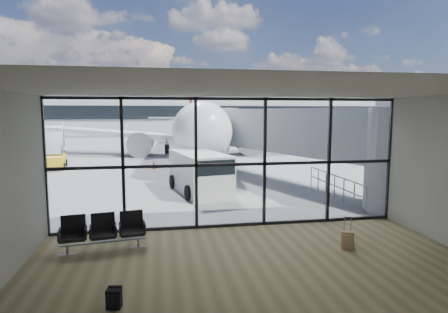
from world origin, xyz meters
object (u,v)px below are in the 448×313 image
object	(u,v)px
seating_row	(103,230)
airliner	(194,124)
backpack	(114,299)
suitcase	(347,240)
mobile_stairs	(52,160)
service_van	(200,172)
belt_loader	(54,158)

from	to	relation	value
seating_row	airliner	bearing A→B (deg)	71.40
backpack	suitcase	size ratio (longest dim) A/B	0.47
mobile_stairs	suitcase	bearing A→B (deg)	-64.48
seating_row	mobile_stairs	world-z (taller)	mobile_stairs
service_van	belt_loader	distance (m)	15.12
backpack	service_van	distance (m)	11.20
suitcase	backpack	bearing A→B (deg)	-137.83
suitcase	service_van	size ratio (longest dim) A/B	0.19
airliner	service_van	distance (m)	19.44
suitcase	mobile_stairs	world-z (taller)	mobile_stairs
seating_row	mobile_stairs	bearing A→B (deg)	101.40
airliner	backpack	bearing A→B (deg)	-94.87
belt_loader	mobile_stairs	world-z (taller)	mobile_stairs
airliner	suitcase	bearing A→B (deg)	-82.60
seating_row	mobile_stairs	size ratio (longest dim) A/B	0.62
service_van	mobile_stairs	distance (m)	13.94
seating_row	service_van	distance (m)	8.15
seating_row	belt_loader	size ratio (longest dim) A/B	0.62
airliner	belt_loader	xyz separation A→B (m)	(-11.35, -7.83, -2.24)
service_van	seating_row	bearing A→B (deg)	-128.18
belt_loader	service_van	bearing A→B (deg)	-54.84
backpack	mobile_stairs	size ratio (longest dim) A/B	0.12
backpack	belt_loader	bearing A→B (deg)	118.13
backpack	airliner	bearing A→B (deg)	92.48
airliner	mobile_stairs	bearing A→B (deg)	-136.78
belt_loader	mobile_stairs	xyz separation A→B (m)	(0.22, -1.39, 0.03)
backpack	belt_loader	distance (m)	23.28
seating_row	suitcase	world-z (taller)	seating_row
airliner	mobile_stairs	size ratio (longest dim) A/B	9.35
belt_loader	backpack	bearing A→B (deg)	-78.29
suitcase	belt_loader	world-z (taller)	belt_loader
suitcase	airliner	world-z (taller)	airliner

